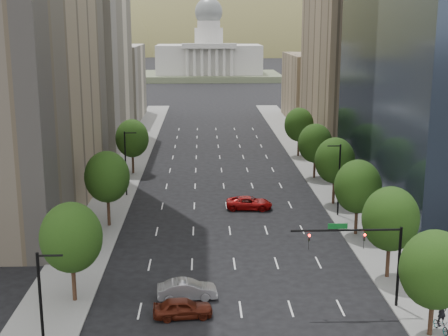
{
  "coord_description": "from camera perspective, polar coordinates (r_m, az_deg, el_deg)",
  "views": [
    {
      "loc": [
        -3.04,
        -16.83,
        23.0
      ],
      "look_at": [
        -0.76,
        47.27,
        8.0
      ],
      "focal_mm": 49.4,
      "sensor_mm": 36.0,
      "label": 1
    }
  ],
  "objects": [
    {
      "name": "sidewalk_right",
      "position": [
        82.29,
        11.08,
        -3.27
      ],
      "size": [
        6.0,
        200.0,
        0.15
      ],
      "primitive_type": "cube",
      "color": "slate",
      "rests_on": "ground"
    },
    {
      "name": "tree_right_5",
      "position": [
        109.55,
        6.95,
        4.0
      ],
      "size": [
        5.2,
        5.2,
        8.75
      ],
      "color": "#382316",
      "rests_on": "ground"
    },
    {
      "name": "parking_tan_right",
      "position": [
        120.42,
        11.58,
        9.09
      ],
      "size": [
        14.0,
        30.0,
        30.0
      ],
      "primitive_type": "cube",
      "color": "#8C7759",
      "rests_on": "ground"
    },
    {
      "name": "tree_right_0",
      "position": [
        48.48,
        18.93,
        -8.89
      ],
      "size": [
        5.2,
        5.2,
        8.39
      ],
      "color": "#382316",
      "rests_on": "ground"
    },
    {
      "name": "streetlight_ln",
      "position": [
        84.46,
        -9.06,
        0.58
      ],
      "size": [
        1.7,
        0.2,
        9.0
      ],
      "color": "black",
      "rests_on": "ground"
    },
    {
      "name": "tree_right_4",
      "position": [
        94.06,
        8.44,
        2.27
      ],
      "size": [
        5.2,
        5.2,
        8.46
      ],
      "color": "#382316",
      "rests_on": "ground"
    },
    {
      "name": "car_silver",
      "position": [
        53.8,
        -3.43,
        -11.18
      ],
      "size": [
        5.25,
        2.23,
        1.69
      ],
      "primitive_type": "imported",
      "rotation": [
        0.0,
        0.0,
        1.66
      ],
      "color": "gray",
      "rests_on": "ground"
    },
    {
      "name": "sidewalk_left",
      "position": [
        81.14,
        -10.81,
        -3.49
      ],
      "size": [
        6.0,
        200.0,
        0.15
      ],
      "primitive_type": "cube",
      "color": "slate",
      "rests_on": "ground"
    },
    {
      "name": "tree_left_1",
      "position": [
        71.75,
        -10.77,
        -0.81
      ],
      "size": [
        5.2,
        5.2,
        8.97
      ],
      "color": "#382316",
      "rests_on": "ground"
    },
    {
      "name": "car_red_far",
      "position": [
        78.59,
        2.34,
        -3.25
      ],
      "size": [
        6.05,
        3.16,
        1.63
      ],
      "primitive_type": "imported",
      "rotation": [
        0.0,
        0.0,
        1.49
      ],
      "color": "#950A0B",
      "rests_on": "ground"
    },
    {
      "name": "tree_right_2",
      "position": [
        69.25,
        12.28,
        -1.69
      ],
      "size": [
        5.2,
        5.2,
        8.61
      ],
      "color": "#382316",
      "rests_on": "ground"
    },
    {
      "name": "streetlight_rn",
      "position": [
        75.9,
        10.56,
        -0.9
      ],
      "size": [
        1.7,
        0.2,
        9.0
      ],
      "color": "black",
      "rests_on": "ground"
    },
    {
      "name": "tree_right_1",
      "position": [
        58.13,
        15.16,
        -4.57
      ],
      "size": [
        5.2,
        5.2,
        8.75
      ],
      "color": "#382316",
      "rests_on": "ground"
    },
    {
      "name": "traffic_signal",
      "position": [
        51.91,
        13.36,
        -7.29
      ],
      "size": [
        9.12,
        0.4,
        7.38
      ],
      "color": "black",
      "rests_on": "ground"
    },
    {
      "name": "capitol",
      "position": [
        266.94,
        -1.4,
        10.06
      ],
      "size": [
        60.0,
        40.0,
        35.2
      ],
      "color": "#596647",
      "rests_on": "ground"
    },
    {
      "name": "car_maroon",
      "position": [
        50.74,
        -3.83,
        -12.79
      ],
      "size": [
        4.95,
        2.4,
        1.63
      ],
      "primitive_type": "imported",
      "rotation": [
        0.0,
        0.0,
        1.67
      ],
      "color": "#4B180C",
      "rests_on": "ground"
    },
    {
      "name": "midrise_cream_left",
      "position": [
        121.95,
        -12.61,
        10.27
      ],
      "size": [
        14.0,
        30.0,
        35.0
      ],
      "primitive_type": "cube",
      "color": "beige",
      "rests_on": "ground"
    },
    {
      "name": "tree_right_3",
      "position": [
        80.54,
        10.23,
        0.69
      ],
      "size": [
        5.2,
        5.2,
        8.89
      ],
      "color": "#382316",
      "rests_on": "ground"
    },
    {
      "name": "tree_left_0",
      "position": [
        52.94,
        -13.96,
        -6.26
      ],
      "size": [
        5.2,
        5.2,
        8.75
      ],
      "color": "#382316",
      "rests_on": "ground"
    },
    {
      "name": "cyclist",
      "position": [
        50.95,
        19.47,
        -13.2
      ],
      "size": [
        1.05,
        2.05,
        2.59
      ],
      "rotation": [
        0.0,
        0.0,
        0.2
      ],
      "color": "black",
      "rests_on": "sidewalk_right"
    },
    {
      "name": "filler_left",
      "position": [
        155.03,
        -10.27,
        7.77
      ],
      "size": [
        14.0,
        26.0,
        18.0
      ],
      "primitive_type": "cube",
      "color": "beige",
      "rests_on": "ground"
    },
    {
      "name": "tree_left_2",
      "position": [
        97.02,
        -8.5,
        2.73
      ],
      "size": [
        5.2,
        5.2,
        8.68
      ],
      "color": "#382316",
      "rests_on": "ground"
    },
    {
      "name": "filler_right",
      "position": [
        153.17,
        8.59,
        7.39
      ],
      "size": [
        14.0,
        26.0,
        16.0
      ],
      "primitive_type": "cube",
      "color": "#8C7759",
      "rests_on": "ground"
    },
    {
      "name": "foothills",
      "position": [
        620.36,
        1.47,
        7.53
      ],
      "size": [
        720.0,
        413.0,
        263.0
      ],
      "color": "brown",
      "rests_on": "ground"
    },
    {
      "name": "streetlight_ls",
      "position": [
        42.36,
        -16.45,
        -12.79
      ],
      "size": [
        1.7,
        0.2,
        9.0
      ],
      "color": "black",
      "rests_on": "ground"
    }
  ]
}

